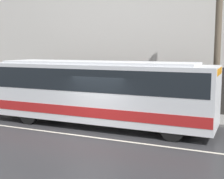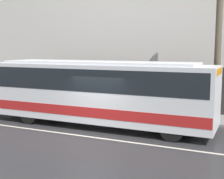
% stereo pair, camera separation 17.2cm
% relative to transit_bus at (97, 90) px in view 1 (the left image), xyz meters
% --- Properties ---
extents(ground_plane, '(60.00, 60.00, 0.00)m').
position_rel_transit_bus_xyz_m(ground_plane, '(0.69, -1.96, -1.76)').
color(ground_plane, '#2D2D30').
extents(sidewalk, '(60.00, 2.46, 0.13)m').
position_rel_transit_bus_xyz_m(sidewalk, '(0.69, 3.27, -1.69)').
color(sidewalk, gray).
rests_on(sidewalk, ground_plane).
extents(building_facade, '(60.00, 0.35, 10.83)m').
position_rel_transit_bus_xyz_m(building_facade, '(0.69, 4.64, 3.46)').
color(building_facade, silver).
rests_on(building_facade, ground_plane).
extents(lane_stripe, '(54.00, 0.14, 0.01)m').
position_rel_transit_bus_xyz_m(lane_stripe, '(0.69, -1.96, -1.75)').
color(lane_stripe, beige).
rests_on(lane_stripe, ground_plane).
extents(transit_bus, '(11.21, 2.61, 3.12)m').
position_rel_transit_bus_xyz_m(transit_bus, '(0.00, 0.00, 0.00)').
color(transit_bus, silver).
rests_on(transit_bus, ground_plane).
extents(utility_pole_near, '(0.31, 0.31, 8.10)m').
position_rel_transit_bus_xyz_m(utility_pole_near, '(5.24, 2.44, 2.42)').
color(utility_pole_near, brown).
rests_on(utility_pole_near, sidewalk).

